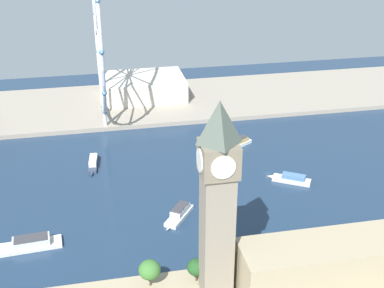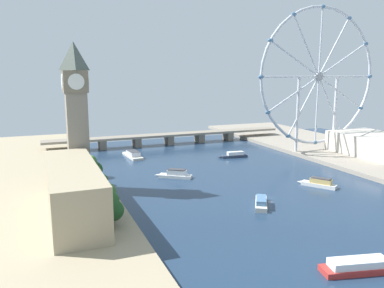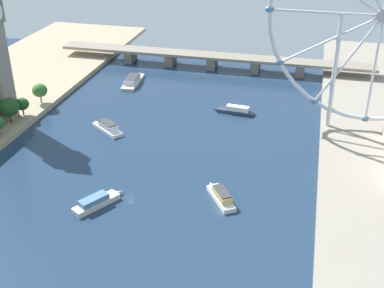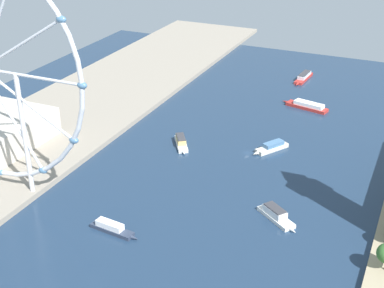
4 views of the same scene
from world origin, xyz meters
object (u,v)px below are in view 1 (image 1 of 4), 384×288
at_px(tour_boat_3, 238,143).
at_px(tour_boat_2, 291,179).
at_px(parliament_block, 340,265).
at_px(tour_boat_1, 93,163).
at_px(tour_boat_5, 179,213).
at_px(riverside_hall, 143,87).
at_px(tour_boat_6, 29,244).
at_px(clock_tower, 218,200).
at_px(ferris_wheel, 98,31).

bearing_deg(tour_boat_3, tour_boat_2, 75.01).
distance_m(parliament_block, tour_boat_3, 143.13).
distance_m(tour_boat_1, tour_boat_3, 92.91).
relative_size(parliament_block, tour_boat_5, 3.55).
bearing_deg(parliament_block, tour_boat_3, 0.35).
bearing_deg(tour_boat_5, tour_boat_2, 144.21).
height_order(riverside_hall, tour_boat_2, riverside_hall).
bearing_deg(parliament_block, tour_boat_6, 65.33).
bearing_deg(tour_boat_5, clock_tower, 39.29).
relative_size(parliament_block, tour_boat_2, 3.49).
bearing_deg(tour_boat_3, tour_boat_1, -27.54).
distance_m(ferris_wheel, tour_boat_5, 153.41).
distance_m(riverside_hall, tour_boat_5, 169.07).
xyz_separation_m(parliament_block, tour_boat_5, (68.83, 52.74, -12.32)).
xyz_separation_m(riverside_hall, tour_boat_1, (-103.89, 42.77, -9.19)).
relative_size(parliament_block, tour_boat_6, 2.30).
distance_m(ferris_wheel, riverside_hall, 69.61).
bearing_deg(tour_boat_3, parliament_block, 57.36).
height_order(clock_tower, tour_boat_3, clock_tower).
relative_size(ferris_wheel, tour_boat_5, 5.15).
bearing_deg(riverside_hall, tour_boat_5, 179.27).
height_order(riverside_hall, tour_boat_1, riverside_hall).
height_order(tour_boat_5, tour_boat_6, tour_boat_5).
height_order(tour_boat_1, tour_boat_2, tour_boat_2).
bearing_deg(ferris_wheel, parliament_block, -158.06).
bearing_deg(tour_boat_1, tour_boat_3, 101.30).
xyz_separation_m(parliament_block, riverside_hall, (237.65, 50.59, -3.51)).
relative_size(parliament_block, tour_boat_3, 3.66).
height_order(tour_boat_2, tour_boat_6, tour_boat_6).
distance_m(riverside_hall, tour_boat_6, 195.18).
height_order(tour_boat_1, tour_boat_6, tour_boat_6).
distance_m(parliament_block, ferris_wheel, 227.50).
bearing_deg(tour_boat_6, tour_boat_5, -175.36).
height_order(ferris_wheel, tour_boat_3, ferris_wheel).
distance_m(riverside_hall, tour_boat_3, 107.64).
distance_m(tour_boat_2, tour_boat_6, 144.94).
bearing_deg(clock_tower, riverside_hall, 0.41).
bearing_deg(ferris_wheel, tour_boat_5, -167.56).
height_order(tour_boat_2, tour_boat_5, tour_boat_5).
distance_m(clock_tower, tour_boat_5, 74.97).
height_order(ferris_wheel, riverside_hall, ferris_wheel).
xyz_separation_m(tour_boat_1, tour_boat_5, (-64.93, -40.62, 0.38)).
xyz_separation_m(ferris_wheel, riverside_hall, (31.65, -32.40, -52.86)).
relative_size(tour_boat_2, tour_boat_6, 0.66).
height_order(parliament_block, tour_boat_2, parliament_block).
xyz_separation_m(tour_boat_2, tour_boat_6, (-34.16, 140.86, 0.14)).
distance_m(tour_boat_1, tour_boat_2, 116.87).
relative_size(parliament_block, riverside_hall, 1.31).
xyz_separation_m(riverside_hall, tour_boat_6, (-180.14, 74.60, -8.99)).
distance_m(ferris_wheel, tour_boat_1, 95.80).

